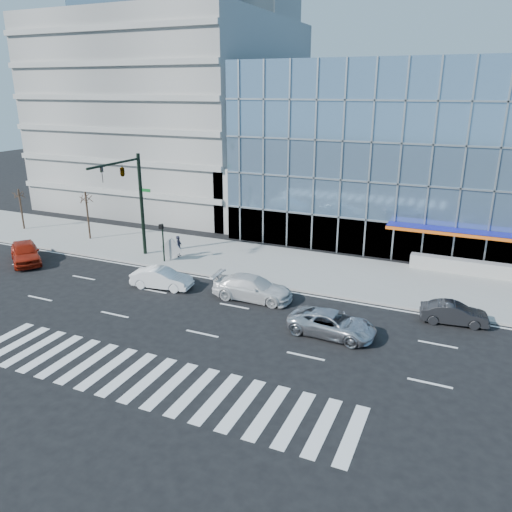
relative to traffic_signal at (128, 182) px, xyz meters
The scene contains 17 objects.
ground 13.41m from the traffic_signal, 22.56° to the right, with size 160.00×160.00×0.00m, color black.
sidewalk 13.03m from the traffic_signal, 17.33° to the left, with size 120.00×8.00×0.15m, color gray.
theatre_building 32.95m from the traffic_signal, 40.61° to the left, with size 42.00×26.00×15.00m, color #6689AB.
parking_garage 23.56m from the traffic_signal, 112.79° to the left, with size 24.00×24.00×20.00m, color gray.
ramp_block 14.68m from the traffic_signal, 69.59° to the left, with size 6.00×8.00×6.00m, color gray.
tower_backdrop 70.43m from the traffic_signal, 106.19° to the left, with size 14.00×14.00×48.00m, color gray.
traffic_signal is the anchor object (origin of this frame).
ped_signal_post 4.75m from the traffic_signal, ahead, with size 0.30×0.33×3.00m.
street_tree_near 7.96m from the traffic_signal, 157.29° to the left, with size 1.10×1.10×4.23m.
street_tree_far 15.53m from the traffic_signal, 168.95° to the left, with size 1.10×1.10×3.87m.
silver_suv 19.29m from the traffic_signal, 18.27° to the right, with size 2.22×4.82×1.34m, color silver.
white_suv 13.13m from the traffic_signal, 14.88° to the right, with size 2.12×5.21×1.51m, color silver.
white_sedan 8.47m from the traffic_signal, 36.56° to the right, with size 1.45×4.16×1.37m, color white.
dark_sedan 24.26m from the traffic_signal, ahead, with size 1.30×3.74×1.23m, color black.
red_sedan 9.86m from the traffic_signal, 152.61° to the right, with size 1.95×4.86×1.65m, color #9C1D0C.
pedestrian 6.23m from the traffic_signal, 32.90° to the left, with size 0.62×0.41×1.70m, color black.
tilted_panel 5.92m from the traffic_signal, 16.71° to the left, with size 1.30×0.06×1.30m, color #A7A7A7.
Camera 1 is at (12.73, -25.35, 12.89)m, focal length 35.00 mm.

